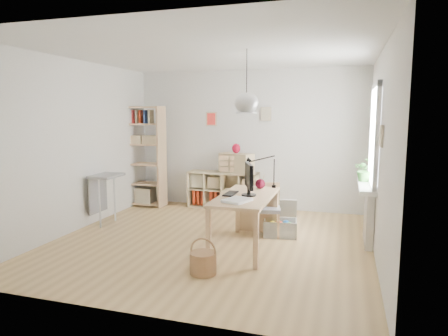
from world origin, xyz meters
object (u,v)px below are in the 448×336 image
(storage_chest, at_px, (281,224))
(drawer_chest, at_px, (236,163))
(cube_shelf, at_px, (223,193))
(tall_bookshelf, at_px, (144,152))
(chair, at_px, (267,206))
(desk, at_px, (246,202))
(monitor, at_px, (249,178))

(storage_chest, relative_size, drawer_chest, 0.94)
(storage_chest, bearing_deg, cube_shelf, 125.68)
(tall_bookshelf, distance_m, chair, 3.08)
(desk, distance_m, chair, 0.75)
(cube_shelf, distance_m, drawer_chest, 0.68)
(desk, height_order, monitor, monitor)
(storage_chest, distance_m, monitor, 1.16)
(cube_shelf, height_order, drawer_chest, drawer_chest)
(cube_shelf, xyz_separation_m, tall_bookshelf, (-1.56, -0.28, 0.79))
(tall_bookshelf, bearing_deg, drawer_chest, 7.37)
(monitor, bearing_deg, cube_shelf, 94.06)
(monitor, distance_m, drawer_chest, 2.34)
(cube_shelf, xyz_separation_m, chair, (1.19, -1.52, 0.16))
(tall_bookshelf, relative_size, chair, 2.51)
(tall_bookshelf, bearing_deg, storage_chest, -22.27)
(cube_shelf, bearing_deg, storage_chest, -46.91)
(chair, height_order, monitor, monitor)
(monitor, bearing_deg, drawer_chest, 88.02)
(monitor, bearing_deg, chair, 59.20)
(tall_bookshelf, relative_size, monitor, 4.10)
(cube_shelf, height_order, chair, chair)
(chair, xyz_separation_m, monitor, (-0.12, -0.72, 0.54))
(drawer_chest, bearing_deg, cube_shelf, -166.30)
(chair, bearing_deg, monitor, -111.37)
(desk, height_order, storage_chest, desk)
(tall_bookshelf, height_order, storage_chest, tall_bookshelf)
(desk, xyz_separation_m, cube_shelf, (-1.02, 2.23, -0.36))
(chair, bearing_deg, tall_bookshelf, 143.70)
(storage_chest, distance_m, drawer_chest, 1.97)
(cube_shelf, xyz_separation_m, drawer_chest, (0.29, -0.04, 0.61))
(cube_shelf, height_order, monitor, monitor)
(desk, relative_size, chair, 1.88)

